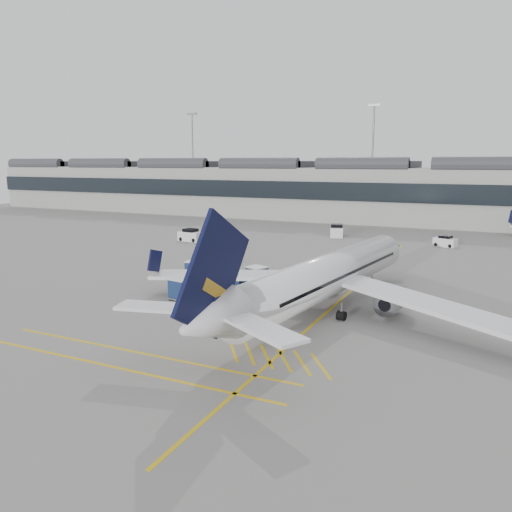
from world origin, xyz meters
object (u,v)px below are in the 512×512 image
at_px(airliner_main, 325,277).
at_px(belt_loader, 305,284).
at_px(pushback_tug, 207,283).
at_px(baggage_cart_a, 257,276).
at_px(ramp_agent_a, 265,291).
at_px(ramp_agent_b, 286,293).

relative_size(airliner_main, belt_loader, 6.75).
bearing_deg(belt_loader, pushback_tug, -148.11).
xyz_separation_m(baggage_cart_a, pushback_tug, (-3.78, -3.29, -0.43)).
bearing_deg(pushback_tug, ramp_agent_a, 3.70).
bearing_deg(pushback_tug, ramp_agent_b, 6.58).
xyz_separation_m(belt_loader, pushback_tug, (-8.61, -4.02, 0.02)).
bearing_deg(belt_loader, baggage_cart_a, -164.58).
distance_m(baggage_cart_a, ramp_agent_b, 6.67).
bearing_deg(airliner_main, pushback_tug, -179.84).
xyz_separation_m(belt_loader, ramp_agent_b, (0.11, -5.21, 0.34)).
bearing_deg(pushback_tug, airliner_main, 6.64).
bearing_deg(baggage_cart_a, ramp_agent_b, -23.93).
xyz_separation_m(ramp_agent_a, ramp_agent_b, (1.98, 0.08, 0.06)).
xyz_separation_m(ramp_agent_b, pushback_tug, (-8.72, 1.19, -0.32)).
bearing_deg(airliner_main, ramp_agent_a, -176.22).
distance_m(airliner_main, pushback_tug, 12.60).
distance_m(baggage_cart_a, pushback_tug, 5.03).
distance_m(baggage_cart_a, ramp_agent_a, 5.44).
xyz_separation_m(baggage_cart_a, ramp_agent_a, (2.96, -4.56, -0.16)).
bearing_deg(ramp_agent_a, ramp_agent_b, -27.81).
height_order(airliner_main, ramp_agent_b, airliner_main).
distance_m(ramp_agent_b, pushback_tug, 8.81).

